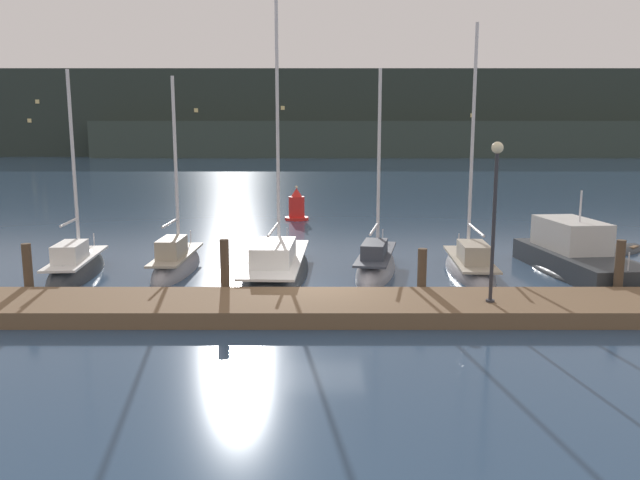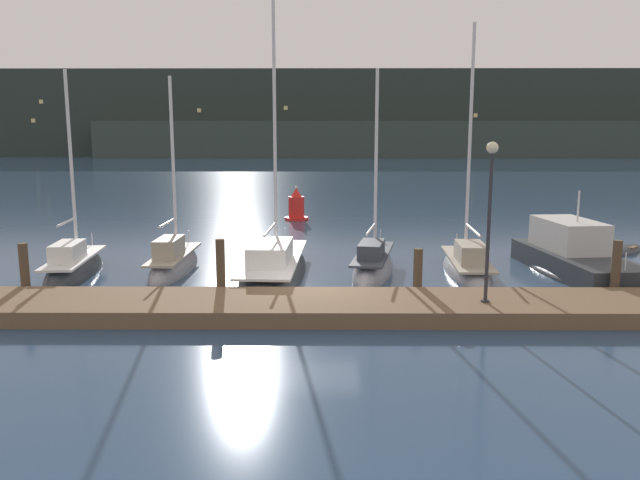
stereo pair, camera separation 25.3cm
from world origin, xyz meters
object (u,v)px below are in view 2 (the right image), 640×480
at_px(sailboat_berth_1, 74,272).
at_px(rowboat_adrift, 624,251).
at_px(motorboat_berth_6, 574,263).
at_px(dock_lamppost, 490,197).
at_px(sailboat_berth_3, 274,270).
at_px(channel_buoy, 296,207).
at_px(sailboat_berth_5, 467,268).
at_px(sailboat_berth_4, 373,270).
at_px(sailboat_berth_2, 174,268).

height_order(sailboat_berth_1, rowboat_adrift, sailboat_berth_1).
bearing_deg(motorboat_berth_6, dock_lamppost, -130.07).
xyz_separation_m(sailboat_berth_3, channel_buoy, (0.19, 14.20, 0.61)).
bearing_deg(dock_lamppost, rowboat_adrift, 49.01).
bearing_deg(sailboat_berth_5, rowboat_adrift, 27.99).
bearing_deg(sailboat_berth_3, channel_buoy, 89.22).
bearing_deg(dock_lamppost, sailboat_berth_4, 115.38).
bearing_deg(channel_buoy, sailboat_berth_2, -106.07).
relative_size(sailboat_berth_2, sailboat_berth_4, 0.96).
xyz_separation_m(sailboat_berth_1, channel_buoy, (7.38, 14.41, 0.63)).
height_order(dock_lamppost, rowboat_adrift, dock_lamppost).
xyz_separation_m(channel_buoy, dock_lamppost, (6.09, -19.57, 2.61)).
height_order(sailboat_berth_1, channel_buoy, sailboat_berth_1).
height_order(sailboat_berth_2, sailboat_berth_4, sailboat_berth_4).
relative_size(sailboat_berth_1, channel_buoy, 4.03).
height_order(sailboat_berth_3, sailboat_berth_5, sailboat_berth_3).
relative_size(sailboat_berth_1, sailboat_berth_2, 1.02).
distance_m(channel_buoy, rowboat_adrift, 17.59).
bearing_deg(sailboat_berth_3, sailboat_berth_2, 172.59).
bearing_deg(dock_lamppost, sailboat_berth_5, 82.01).
bearing_deg(sailboat_berth_1, sailboat_berth_4, 2.47).
distance_m(sailboat_berth_2, sailboat_berth_5, 10.84).
xyz_separation_m(sailboat_berth_3, rowboat_adrift, (14.80, 4.43, -0.13)).
distance_m(motorboat_berth_6, dock_lamppost, 7.84).
relative_size(sailboat_berth_2, motorboat_berth_6, 1.07).
relative_size(sailboat_berth_3, channel_buoy, 6.59).
height_order(motorboat_berth_6, channel_buoy, motorboat_berth_6).
distance_m(sailboat_berth_3, sailboat_berth_4, 3.63).
distance_m(sailboat_berth_4, sailboat_berth_5, 3.47).
bearing_deg(motorboat_berth_6, sailboat_berth_1, -178.75).
relative_size(motorboat_berth_6, rowboat_adrift, 2.40).
xyz_separation_m(sailboat_berth_2, motorboat_berth_6, (14.71, -0.30, 0.25)).
bearing_deg(sailboat_berth_1, sailboat_berth_3, 1.67).
relative_size(sailboat_berth_4, motorboat_berth_6, 1.11).
height_order(sailboat_berth_3, motorboat_berth_6, sailboat_berth_3).
height_order(sailboat_berth_3, dock_lamppost, sailboat_berth_3).
distance_m(sailboat_berth_1, channel_buoy, 16.20).
relative_size(sailboat_berth_4, dock_lamppost, 1.86).
distance_m(sailboat_berth_5, channel_buoy, 15.50).
xyz_separation_m(sailboat_berth_1, dock_lamppost, (13.48, -5.16, 3.24)).
relative_size(motorboat_berth_6, dock_lamppost, 1.67).
distance_m(sailboat_berth_3, motorboat_berth_6, 10.96).
bearing_deg(motorboat_berth_6, sailboat_berth_4, 179.44).
height_order(sailboat_berth_4, sailboat_berth_5, sailboat_berth_5).
relative_size(sailboat_berth_4, sailboat_berth_5, 0.86).
distance_m(sailboat_berth_5, dock_lamppost, 6.59).
bearing_deg(rowboat_adrift, sailboat_berth_5, -152.01).
relative_size(channel_buoy, dock_lamppost, 0.46).
distance_m(channel_buoy, dock_lamppost, 20.66).
relative_size(sailboat_berth_3, motorboat_berth_6, 1.79).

